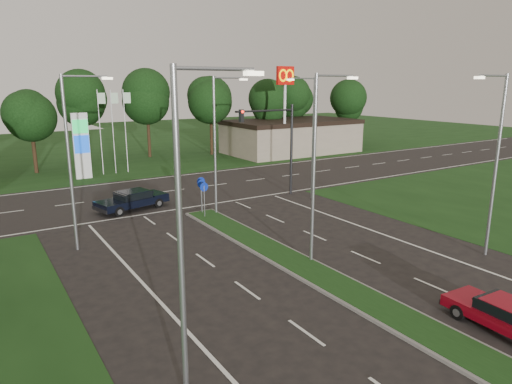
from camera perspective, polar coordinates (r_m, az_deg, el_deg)
ground at (r=18.45m, az=17.13°, el=-14.83°), size 160.00×160.00×0.00m
verge_far at (r=67.02m, az=-21.34°, el=5.17°), size 160.00×50.00×0.02m
cross_road at (r=37.52m, az=-11.75°, el=-0.04°), size 160.00×12.00×0.02m
median_kerb at (r=20.91m, az=8.69°, el=-10.70°), size 2.00×26.00×0.12m
commercial_building at (r=58.21m, az=4.44°, el=6.92°), size 16.00×9.00×4.00m
streetlight_median_near at (r=21.56m, az=7.68°, el=4.03°), size 2.53×0.22×9.00m
streetlight_median_far at (r=29.82m, az=-4.84°, el=6.69°), size 2.53×0.22×9.00m
streetlight_left_near at (r=11.69m, az=-8.62°, el=-4.02°), size 2.53×0.22×9.00m
streetlight_left_far at (r=24.89m, az=-21.93°, el=4.43°), size 2.53×0.22×9.00m
streetlight_right_far at (r=34.13m, az=6.93°, el=7.48°), size 2.53×0.22×9.00m
streetlight_right_near at (r=25.02m, az=27.69°, el=3.91°), size 2.53×0.22×9.00m
traffic_signal at (r=34.78m, az=2.74°, el=6.97°), size 5.10×0.42×7.00m
median_signs at (r=30.31m, az=-6.74°, el=0.29°), size 1.16×1.76×2.38m
gas_pylon at (r=44.53m, az=-20.74°, el=5.65°), size 5.80×1.26×8.00m
mcdonalds_sign at (r=52.22m, az=3.67°, el=12.77°), size 2.20×0.47×10.40m
treeline_far at (r=51.82m, az=-18.46°, el=10.85°), size 6.00×6.00×9.90m
red_sedan at (r=18.83m, az=28.72°, el=-13.32°), size 1.86×4.15×1.12m
navy_sedan at (r=32.71m, az=-15.20°, el=-0.92°), size 5.15×3.06×1.32m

